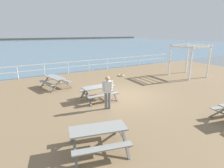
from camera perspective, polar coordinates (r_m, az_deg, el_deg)
ground_plane at (r=11.02m, az=3.77°, el=-4.12°), size 30.00×24.00×0.20m
sea_band at (r=61.67m, az=-25.42°, el=11.07°), size 142.00×90.00×0.01m
distant_shoreline at (r=104.51m, az=-27.87°, el=12.19°), size 142.00×6.00×1.80m
seaward_railing at (r=17.55m, az=-10.57°, el=6.13°), size 23.07×0.07×1.08m
picnic_table_near_left at (r=10.18m, az=-4.25°, el=-1.78°), size 1.83×1.57×0.80m
picnic_table_near_right at (r=12.91m, az=-17.49°, el=1.36°), size 1.90×2.11×0.80m
picnic_table_far_left at (r=5.98m, az=-4.39°, el=-15.27°), size 2.11×1.89×0.80m
visitor at (r=8.82m, az=-1.39°, el=-2.06°), size 0.50×0.33×1.66m
lattice_pergola at (r=16.83m, az=23.35°, el=8.96°), size 2.54×2.66×2.70m
rope_coil at (r=15.89m, az=2.91°, el=2.78°), size 0.55×0.55×0.11m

